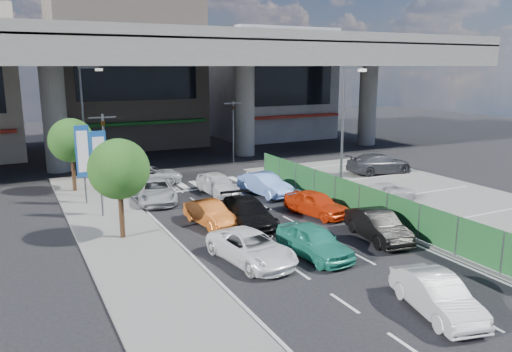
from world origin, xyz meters
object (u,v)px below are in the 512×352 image
taxi_teal_mid (314,241)px  hatch_black_mid_right (378,226)px  tree_near (119,169)px  hatch_white_back_mid (437,295)px  parked_sedan_dgrey (379,163)px  traffic_light_left (104,135)px  signboard_near (99,162)px  sedan_white_front_mid (218,184)px  kei_truck_front_right (265,184)px  traffic_light_right (233,116)px  crossing_wagon_silver (150,175)px  wagon_silver_front_left (156,191)px  sedan_white_mid_left (251,248)px  signboard_far (83,154)px  tree_far (71,140)px  taxi_orange_left (210,213)px  sedan_black_mid (249,213)px  parked_sedan_white (387,192)px  street_lamp_right (345,120)px  street_lamp_left (85,113)px  traffic_cone (327,195)px  taxi_orange_right (316,203)px

taxi_teal_mid → hatch_black_mid_right: size_ratio=0.97×
tree_near → hatch_black_mid_right: tree_near is taller
hatch_white_back_mid → parked_sedan_dgrey: bearing=68.0°
traffic_light_left → signboard_near: bearing=-104.0°
sedan_white_front_mid → kei_truck_front_right: bearing=-32.4°
traffic_light_right → tree_near: traffic_light_right is taller
traffic_light_left → crossing_wagon_silver: traffic_light_left is taller
wagon_silver_front_left → crossing_wagon_silver: wagon_silver_front_left is taller
sedan_white_mid_left → signboard_far: bearing=103.3°
taxi_teal_mid → tree_far: bearing=110.3°
tree_far → hatch_black_mid_right: 19.83m
taxi_orange_left → sedan_white_front_mid: (2.78, 5.63, 0.08)m
tree_near → sedan_black_mid: tree_near is taller
hatch_white_back_mid → kei_truck_front_right: (2.22, 16.29, 0.04)m
taxi_teal_mid → crossing_wagon_silver: bearing=94.4°
sedan_white_mid_left → wagon_silver_front_left: 11.15m
signboard_near → parked_sedan_dgrey: bearing=5.5°
hatch_white_back_mid → sedan_white_front_mid: 17.80m
parked_sedan_dgrey → sedan_white_mid_left: bearing=130.6°
sedan_white_front_mid → taxi_teal_mid: bearing=-94.4°
taxi_orange_left → parked_sedan_white: (11.02, -0.83, 0.07)m
tree_near → traffic_light_right: bearing=50.2°
traffic_light_right → tree_far: size_ratio=1.08×
wagon_silver_front_left → crossing_wagon_silver: (0.92, 4.70, -0.04)m
street_lamp_right → sedan_white_front_mid: bearing=150.7°
street_lamp_left → kei_truck_front_right: street_lamp_left is taller
street_lamp_right → traffic_cone: (-1.57, -0.58, -4.40)m
hatch_black_mid_right → sedan_white_front_mid: same height
traffic_light_left → parked_sedan_white: (14.72, -8.60, -3.26)m
crossing_wagon_silver → signboard_far: bearing=139.1°
signboard_near → parked_sedan_white: size_ratio=1.30×
taxi_teal_mid → parked_sedan_dgrey: bearing=36.2°
street_lamp_left → sedan_black_mid: street_lamp_left is taller
sedan_white_front_mid → kei_truck_front_right: same height
taxi_teal_mid → sedan_black_mid: 5.07m
signboard_near → traffic_cone: 13.33m
sedan_black_mid → crossing_wagon_silver: bearing=106.0°
sedan_white_mid_left → sedan_white_front_mid: size_ratio=1.12×
signboard_near → taxi_orange_right: (10.51, -4.81, -2.40)m
taxi_teal_mid → traffic_cone: 9.29m
wagon_silver_front_left → traffic_cone: size_ratio=7.58×
traffic_light_right → street_lamp_left: (-11.83, -1.00, 0.83)m
hatch_white_back_mid → sedan_white_mid_left: (-3.46, 6.73, -0.02)m
hatch_white_back_mid → wagon_silver_front_left: bearing=117.5°
wagon_silver_front_left → parked_sedan_white: bearing=-17.5°
street_lamp_left → sedan_white_front_mid: bearing=-50.9°
traffic_light_left → parked_sedan_dgrey: 20.07m
street_lamp_right → parked_sedan_white: (1.35, -2.60, -4.09)m
hatch_white_back_mid → taxi_teal_mid: size_ratio=0.98×
tree_near → crossing_wagon_silver: bearing=68.5°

